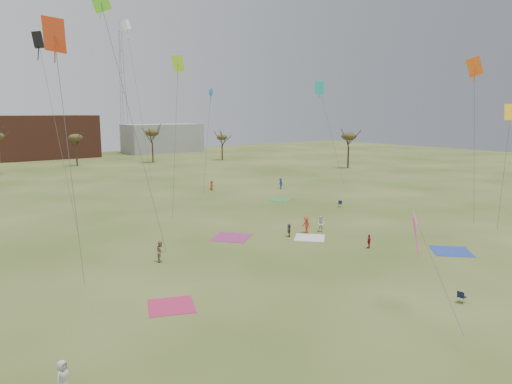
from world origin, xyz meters
TOP-DOWN VIEW (x-y plane):
  - ground at (0.00, 0.00)m, footprint 260.00×260.00m
  - flyer_near_left at (-21.68, -2.24)m, footprint 0.98×0.91m
  - spectator_fore_a at (8.68, 5.25)m, footprint 0.88×0.61m
  - spectator_fore_b at (-9.44, 13.38)m, footprint 1.06×1.14m
  - spectator_fore_c at (5.22, 13.18)m, footprint 1.16×1.23m
  - flyer_mid_b at (7.67, 13.19)m, footprint 0.74×1.24m
  - spectator_mid_e at (9.33, 12.58)m, footprint 1.04×1.09m
  - flyer_far_b at (13.95, 43.79)m, footprint 0.94×0.89m
  - flyer_far_c at (24.28, 38.05)m, footprint 0.89×1.30m
  - blanket_red at (-13.06, 3.99)m, footprint 3.99×3.99m
  - blanket_blue at (14.19, -0.10)m, footprint 4.93×4.93m
  - blanket_cream at (6.65, 11.49)m, footprint 4.35×4.35m
  - blanket_plum at (0.03, 16.44)m, footprint 5.26×5.26m
  - blanket_olive at (17.72, 30.04)m, footprint 4.10×4.10m
  - camp_chair_center at (3.57, -7.39)m, footprint 0.60×0.57m
  - camp_chair_right at (21.09, 21.04)m, footprint 0.73×0.71m
  - kites_aloft at (-1.57, 33.96)m, footprint 56.82×70.58m
  - tree_line at (-2.85, 79.12)m, footprint 117.44×49.32m
  - building_brick at (5.00, 120.00)m, footprint 26.00×16.00m
  - building_grey at (40.00, 118.00)m, footprint 24.00×12.00m
  - radio_tower at (30.00, 125.00)m, footprint 1.51×1.72m

SIDE VIEW (x-z plane):
  - ground at x=0.00m, z-range 0.00..0.00m
  - blanket_red at x=-13.06m, z-range -0.01..0.02m
  - blanket_blue at x=14.19m, z-range -0.01..0.02m
  - blanket_cream at x=6.65m, z-range -0.01..0.02m
  - blanket_plum at x=0.03m, z-range -0.01..0.02m
  - blanket_olive at x=17.72m, z-range -0.01..0.02m
  - camp_chair_center at x=3.57m, z-range -0.18..0.69m
  - camp_chair_right at x=21.09m, z-range -0.18..0.69m
  - spectator_fore_a at x=8.68m, z-range 0.00..1.39m
  - spectator_fore_c at x=5.22m, z-range 0.00..1.39m
  - flyer_far_b at x=13.95m, z-range 0.00..1.62m
  - flyer_near_left at x=-21.68m, z-range 0.00..1.68m
  - spectator_mid_e at x=9.33m, z-range 0.00..1.76m
  - flyer_far_c at x=24.28m, z-range 0.00..1.85m
  - flyer_mid_b at x=7.67m, z-range 0.00..1.87m
  - spectator_fore_b at x=-9.44m, z-range 0.00..1.87m
  - building_grey at x=40.00m, z-range 0.00..9.00m
  - building_brick at x=5.00m, z-range 0.00..12.00m
  - tree_line at x=-2.85m, z-range 2.63..11.54m
  - radio_tower at x=30.00m, z-range -1.29..39.71m
  - kites_aloft at x=-1.57m, z-range 6.47..34.38m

